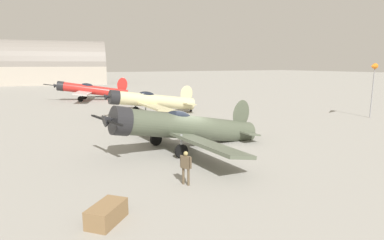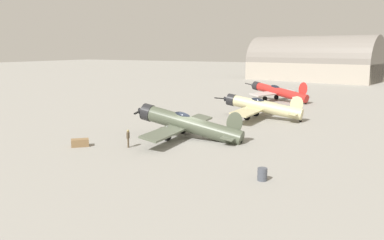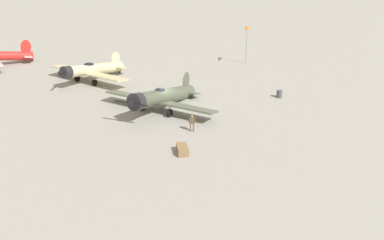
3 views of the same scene
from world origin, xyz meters
TOP-DOWN VIEW (x-y plane):
  - ground_plane at (0.00, 0.00)m, footprint 400.00×400.00m
  - airplane_foreground at (-0.51, -0.04)m, footprint 11.13×12.71m
  - airplane_mid_apron at (2.11, 13.41)m, footprint 10.92×12.03m
  - airplane_far_line at (-0.94, 30.54)m, footprint 11.66×10.51m
  - ground_crew_mechanic at (-3.24, -5.55)m, footprint 0.39×0.54m
  - equipment_crate at (-7.15, -7.29)m, footprint 1.64×1.63m
  - windsock_mast at (20.40, 1.22)m, footprint 2.29×1.42m
  - distant_hangar at (-5.25, 76.25)m, footprint 34.41×19.22m

SIDE VIEW (x-z plane):
  - ground_plane at x=0.00m, z-range 0.00..0.00m
  - equipment_crate at x=-7.15m, z-range 0.00..0.65m
  - ground_crew_mechanic at x=-3.24m, z-range 0.16..1.72m
  - airplane_foreground at x=-0.51m, z-range -0.35..3.11m
  - airplane_mid_apron at x=2.11m, z-range -0.01..3.08m
  - airplane_far_line at x=-0.94m, z-range -0.16..3.29m
  - distant_hangar at x=-5.25m, z-range -2.83..11.04m
  - windsock_mast at x=20.40m, z-range 2.26..7.69m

